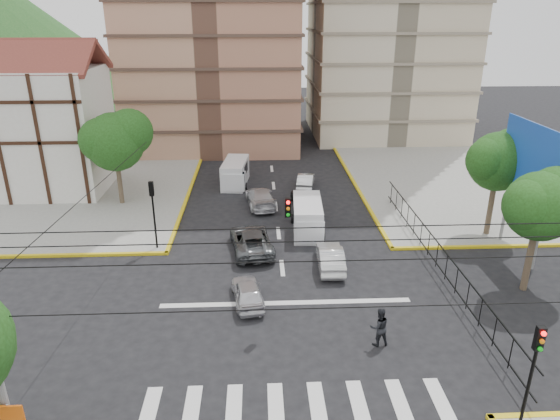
{
  "coord_description": "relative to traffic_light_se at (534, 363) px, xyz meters",
  "views": [
    {
      "loc": [
        -1.33,
        -21.0,
        14.06
      ],
      "look_at": [
        -0.17,
        4.21,
        4.0
      ],
      "focal_mm": 32.0,
      "sensor_mm": 36.0,
      "label": 1
    }
  ],
  "objects": [
    {
      "name": "car_white_front_right",
      "position": [
        -4.98,
        12.74,
        -2.44
      ],
      "size": [
        1.55,
        4.11,
        1.34
      ],
      "primitive_type": "imported",
      "rotation": [
        0.0,
        0.0,
        3.11
      ],
      "color": "silver",
      "rests_on": "ground"
    },
    {
      "name": "car_silver_rear_left",
      "position": [
        -8.98,
        22.99,
        -2.4
      ],
      "size": [
        2.62,
        5.1,
        1.42
      ],
      "primitive_type": "imported",
      "rotation": [
        0.0,
        0.0,
        3.28
      ],
      "color": "silver",
      "rests_on": "ground"
    },
    {
      "name": "billboard",
      "position": [
        6.65,
        13.8,
        2.89
      ],
      "size": [
        0.36,
        6.2,
        8.1
      ],
      "color": "slate",
      "rests_on": "ground"
    },
    {
      "name": "van_left_lane",
      "position": [
        -11.11,
        28.0,
        -2.07
      ],
      "size": [
        2.36,
        4.93,
        2.14
      ],
      "rotation": [
        0.0,
        0.0,
        -0.11
      ],
      "color": "silver",
      "rests_on": "ground"
    },
    {
      "name": "tree_park_c",
      "position": [
        6.29,
        16.81,
        2.22
      ],
      "size": [
        4.65,
        3.8,
        7.25
      ],
      "color": "#473828",
      "rests_on": "ground"
    },
    {
      "name": "sidewalk_ne",
      "position": [
        12.2,
        27.8,
        -3.04
      ],
      "size": [
        26.0,
        26.0,
        0.15
      ],
      "primitive_type": "cube",
      "color": "gray",
      "rests_on": "ground"
    },
    {
      "name": "ground",
      "position": [
        -7.8,
        7.8,
        -3.11
      ],
      "size": [
        160.0,
        160.0,
        0.0
      ],
      "primitive_type": "plane",
      "color": "black",
      "rests_on": "ground"
    },
    {
      "name": "tudor_building",
      "position": [
        -26.8,
        27.8,
        2.14
      ],
      "size": [
        10.8,
        8.05,
        12.23
      ],
      "color": "silver",
      "rests_on": "ground"
    },
    {
      "name": "crosswalk_stripes",
      "position": [
        -7.8,
        1.8,
        -3.11
      ],
      "size": [
        12.0,
        2.4,
        0.01
      ],
      "primitive_type": "cube",
      "color": "silver",
      "rests_on": "ground"
    },
    {
      "name": "tree_tudor",
      "position": [
        -19.7,
        23.81,
        2.11
      ],
      "size": [
        5.39,
        4.4,
        7.43
      ],
      "color": "#473828",
      "rests_on": "ground"
    },
    {
      "name": "tree_park_a",
      "position": [
        5.28,
        9.81,
        1.9
      ],
      "size": [
        4.41,
        3.6,
        6.83
      ],
      "color": "#473828",
      "rests_on": "ground"
    },
    {
      "name": "traffic_light_nw",
      "position": [
        -15.6,
        15.6,
        0.0
      ],
      "size": [
        0.28,
        0.22,
        4.4
      ],
      "color": "black",
      "rests_on": "ground"
    },
    {
      "name": "stop_line",
      "position": [
        -7.8,
        9.0,
        -3.11
      ],
      "size": [
        13.0,
        0.4,
        0.01
      ],
      "primitive_type": "cube",
      "color": "silver",
      "rests_on": "ground"
    },
    {
      "name": "pedestrian_crosswalk",
      "position": [
        -3.82,
        5.36,
        -2.18
      ],
      "size": [
        1.0,
        0.83,
        1.86
      ],
      "primitive_type": "imported",
      "rotation": [
        0.0,
        0.0,
        3.29
      ],
      "color": "black",
      "rests_on": "ground"
    },
    {
      "name": "park_fence",
      "position": [
        1.2,
        12.3,
        -3.11
      ],
      "size": [
        0.1,
        22.5,
        1.66
      ],
      "primitive_type": null,
      "color": "black",
      "rests_on": "ground"
    },
    {
      "name": "car_silver_front_left",
      "position": [
        -9.77,
        9.17,
        -2.5
      ],
      "size": [
        1.98,
        3.78,
        1.23
      ],
      "primitive_type": "imported",
      "rotation": [
        0.0,
        0.0,
        3.29
      ],
      "color": "silver",
      "rests_on": "ground"
    },
    {
      "name": "car_white_rear_right",
      "position": [
        -5.06,
        27.19,
        -2.49
      ],
      "size": [
        1.92,
        3.91,
        1.23
      ],
      "primitive_type": "imported",
      "rotation": [
        0.0,
        0.0,
        2.97
      ],
      "color": "silver",
      "rests_on": "ground"
    },
    {
      "name": "van_right_lane",
      "position": [
        -5.82,
        17.78,
        -2.07
      ],
      "size": [
        2.14,
        4.88,
        2.15
      ],
      "rotation": [
        0.0,
        0.0,
        -0.06
      ],
      "color": "silver",
      "rests_on": "ground"
    },
    {
      "name": "car_grey_mid_left",
      "position": [
        -9.62,
        15.24,
        -2.4
      ],
      "size": [
        3.08,
        5.42,
        1.43
      ],
      "primitive_type": "imported",
      "rotation": [
        0.0,
        0.0,
        3.28
      ],
      "color": "#505356",
      "rests_on": "ground"
    },
    {
      "name": "traffic_light_se",
      "position": [
        0.0,
        0.0,
        0.0
      ],
      "size": [
        0.28,
        0.22,
        4.4
      ],
      "color": "black",
      "rests_on": "ground"
    },
    {
      "name": "car_darkgrey_mid_right",
      "position": [
        -5.66,
        22.85,
        -2.44
      ],
      "size": [
        1.91,
        4.05,
        1.34
      ],
      "primitive_type": "imported",
      "rotation": [
        0.0,
        0.0,
        3.23
      ],
      "color": "#262629",
      "rests_on": "ground"
    },
    {
      "name": "traffic_light_hanging",
      "position": [
        -7.8,
        5.76,
        2.79
      ],
      "size": [
        18.0,
        9.12,
        0.92
      ],
      "color": "black",
      "rests_on": "ground"
    },
    {
      "name": "sidewalk_nw",
      "position": [
        -27.8,
        27.8,
        -3.04
      ],
      "size": [
        26.0,
        26.0,
        0.15
      ],
      "primitive_type": "cube",
      "color": "gray",
      "rests_on": "ground"
    }
  ]
}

